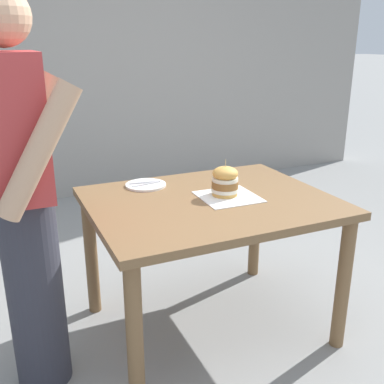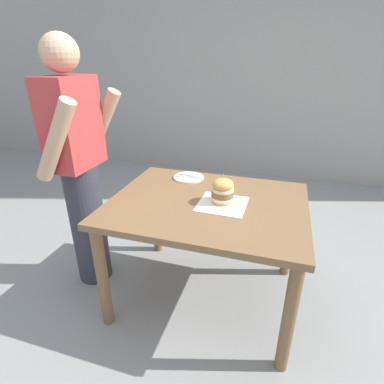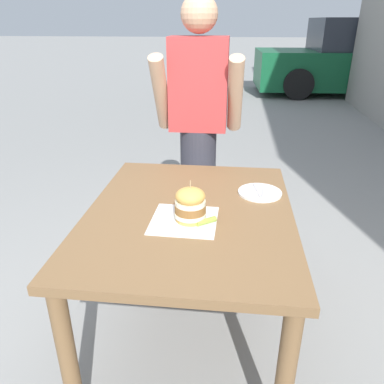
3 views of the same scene
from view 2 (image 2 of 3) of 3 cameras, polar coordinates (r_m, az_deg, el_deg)
The scene contains 8 objects.
ground_plane at distance 2.28m, azimuth 2.54°, elevation -18.84°, with size 80.00×80.00×0.00m, color gray.
patio_table at distance 1.90m, azimuth 2.90°, elevation -4.70°, with size 0.94×1.19×0.75m.
serving_paper at distance 1.82m, azimuth 5.78°, elevation -2.28°, with size 0.28×0.28×0.00m, color white.
sandwich at distance 1.81m, azimuth 5.87°, elevation 0.27°, with size 0.14×0.14×0.19m.
pickle_spear at distance 1.90m, azimuth 7.05°, elevation -0.70°, with size 0.02×0.02×0.09m, color #8EA83D.
side_plate_with_forks at distance 2.19m, azimuth -0.65°, elevation 2.81°, with size 0.22×0.22×0.02m.
diner_across_table at distance 2.12m, azimuth -20.65°, elevation 4.24°, with size 0.55×0.35×1.69m.
parked_car_near_curb at distance 13.33m, azimuth -21.80°, elevation 19.30°, with size 4.28×2.00×1.60m.
Camera 2 is at (-1.61, -0.39, 1.56)m, focal length 28.00 mm.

